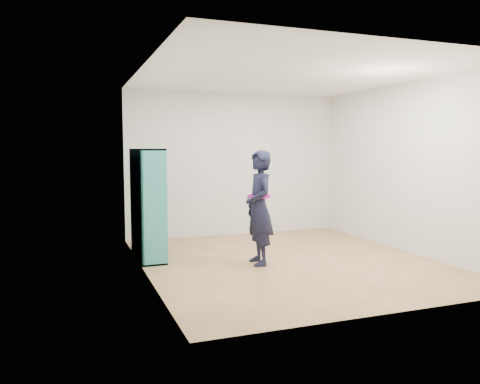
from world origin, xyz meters
name	(u,v)px	position (x,y,z in m)	size (l,w,h in m)	color
floor	(288,261)	(0.00, 0.00, 0.00)	(4.50, 4.50, 0.00)	olive
ceiling	(290,75)	(0.00, 0.00, 2.60)	(4.50, 4.50, 0.00)	white
wall_left	(144,172)	(-2.00, 0.00, 1.30)	(0.02, 4.50, 2.60)	beige
wall_right	(406,168)	(2.00, 0.00, 1.30)	(0.02, 4.50, 2.60)	beige
wall_back	(235,164)	(0.00, 2.25, 1.30)	(4.00, 0.02, 2.60)	beige
wall_front	(395,180)	(0.00, -2.25, 1.30)	(4.00, 0.02, 2.60)	beige
bookshelf	(146,205)	(-1.84, 0.95, 0.77)	(0.35, 1.19, 1.59)	teal
person	(259,208)	(-0.45, 0.00, 0.79)	(0.41, 0.60, 1.57)	black
smartphone	(247,200)	(-0.59, 0.09, 0.89)	(0.02, 0.09, 0.12)	silver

